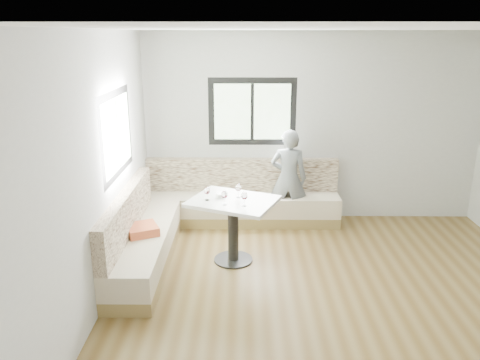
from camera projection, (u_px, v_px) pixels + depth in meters
The scene contains 9 objects.
room at pixel (338, 175), 4.66m from camera, with size 5.01×5.01×2.81m.
banquette at pixel (203, 217), 6.48m from camera, with size 2.90×2.80×0.95m.
table at pixel (233, 215), 5.76m from camera, with size 1.22×1.10×0.82m.
person at pixel (289, 178), 6.86m from camera, with size 0.53×0.35×1.45m, color slate.
olive_ramekin at pixel (221, 195), 5.80m from camera, with size 0.11×0.11×0.05m.
wine_glass_a at pixel (207, 191), 5.64m from camera, with size 0.08×0.08×0.17m.
wine_glass_b at pixel (225, 195), 5.50m from camera, with size 0.08×0.08×0.17m.
wine_glass_c at pixel (244, 196), 5.46m from camera, with size 0.08×0.08×0.17m.
wine_glass_d at pixel (238, 188), 5.75m from camera, with size 0.08×0.08×0.17m.
Camera 1 is at (-1.02, -4.39, 2.76)m, focal length 35.00 mm.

